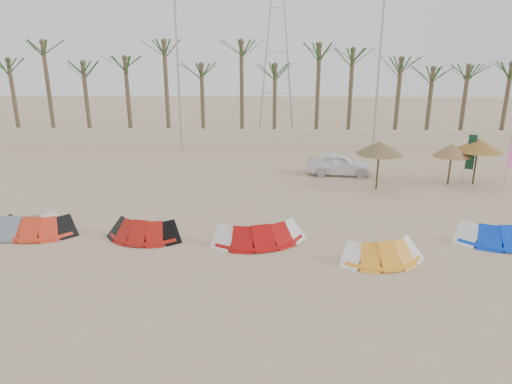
{
  "coord_description": "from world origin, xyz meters",
  "views": [
    {
      "loc": [
        0.69,
        -12.9,
        7.28
      ],
      "look_at": [
        0.0,
        6.0,
        1.3
      ],
      "focal_mm": 32.0,
      "sensor_mm": 36.0,
      "label": 1
    }
  ],
  "objects_px": {
    "kite_grey": "(20,222)",
    "parasol_right": "(478,145)",
    "kite_red_mid": "(145,227)",
    "kite_blue": "(501,230)",
    "kite_orange": "(381,248)",
    "parasol_mid": "(452,150)",
    "kite_red_left": "(39,223)",
    "kite_red_right": "(259,230)",
    "parasol_left": "(379,148)",
    "car": "(339,164)"
  },
  "relations": [
    {
      "from": "kite_red_left",
      "to": "kite_orange",
      "type": "distance_m",
      "value": 13.63
    },
    {
      "from": "kite_red_mid",
      "to": "parasol_mid",
      "type": "distance_m",
      "value": 16.95
    },
    {
      "from": "car",
      "to": "kite_red_right",
      "type": "bearing_deg",
      "value": 159.98
    },
    {
      "from": "kite_red_right",
      "to": "parasol_left",
      "type": "distance_m",
      "value": 9.5
    },
    {
      "from": "kite_grey",
      "to": "kite_blue",
      "type": "relative_size",
      "value": 0.98
    },
    {
      "from": "parasol_left",
      "to": "car",
      "type": "bearing_deg",
      "value": 118.97
    },
    {
      "from": "kite_grey",
      "to": "kite_red_mid",
      "type": "height_order",
      "value": "same"
    },
    {
      "from": "kite_blue",
      "to": "car",
      "type": "xyz_separation_m",
      "value": [
        -5.09,
        9.64,
        0.24
      ]
    },
    {
      "from": "kite_grey",
      "to": "kite_red_right",
      "type": "relative_size",
      "value": 0.94
    },
    {
      "from": "kite_red_left",
      "to": "kite_red_mid",
      "type": "height_order",
      "value": "same"
    },
    {
      "from": "kite_red_left",
      "to": "parasol_left",
      "type": "relative_size",
      "value": 1.21
    },
    {
      "from": "kite_red_mid",
      "to": "parasol_mid",
      "type": "xyz_separation_m",
      "value": [
        14.9,
        7.93,
        1.53
      ]
    },
    {
      "from": "kite_red_mid",
      "to": "kite_blue",
      "type": "relative_size",
      "value": 0.85
    },
    {
      "from": "kite_grey",
      "to": "kite_red_mid",
      "type": "distance_m",
      "value": 5.36
    },
    {
      "from": "kite_orange",
      "to": "parasol_mid",
      "type": "distance_m",
      "value": 11.39
    },
    {
      "from": "kite_blue",
      "to": "kite_red_mid",
      "type": "bearing_deg",
      "value": -179.13
    },
    {
      "from": "kite_red_left",
      "to": "car",
      "type": "bearing_deg",
      "value": 35.35
    },
    {
      "from": "parasol_mid",
      "to": "kite_blue",
      "type": "bearing_deg",
      "value": -95.45
    },
    {
      "from": "car",
      "to": "kite_orange",
      "type": "bearing_deg",
      "value": -176.14
    },
    {
      "from": "parasol_right",
      "to": "parasol_left",
      "type": "bearing_deg",
      "value": -168.25
    },
    {
      "from": "kite_red_right",
      "to": "parasol_left",
      "type": "relative_size",
      "value": 1.47
    },
    {
      "from": "kite_grey",
      "to": "kite_orange",
      "type": "xyz_separation_m",
      "value": [
        14.37,
        -2.11,
        -0.0
      ]
    },
    {
      "from": "kite_grey",
      "to": "parasol_mid",
      "type": "bearing_deg",
      "value": 20.4
    },
    {
      "from": "kite_red_mid",
      "to": "parasol_right",
      "type": "bearing_deg",
      "value": 26.28
    },
    {
      "from": "kite_grey",
      "to": "parasol_left",
      "type": "relative_size",
      "value": 1.37
    },
    {
      "from": "kite_red_mid",
      "to": "parasol_mid",
      "type": "relative_size",
      "value": 1.37
    },
    {
      "from": "parasol_left",
      "to": "parasol_right",
      "type": "xyz_separation_m",
      "value": [
        5.62,
        1.17,
        -0.06
      ]
    },
    {
      "from": "kite_grey",
      "to": "kite_red_mid",
      "type": "xyz_separation_m",
      "value": [
        5.34,
        -0.41,
        -0.0
      ]
    },
    {
      "from": "kite_red_mid",
      "to": "parasol_right",
      "type": "distance_m",
      "value": 18.31
    },
    {
      "from": "parasol_mid",
      "to": "car",
      "type": "xyz_separation_m",
      "value": [
        -5.82,
        1.92,
        -1.29
      ]
    },
    {
      "from": "kite_orange",
      "to": "parasol_left",
      "type": "bearing_deg",
      "value": 78.93
    },
    {
      "from": "kite_red_left",
      "to": "kite_blue",
      "type": "relative_size",
      "value": 0.86
    },
    {
      "from": "parasol_left",
      "to": "car",
      "type": "height_order",
      "value": "parasol_left"
    },
    {
      "from": "parasol_mid",
      "to": "kite_grey",
      "type": "bearing_deg",
      "value": -159.6
    },
    {
      "from": "kite_orange",
      "to": "kite_red_mid",
      "type": "bearing_deg",
      "value": 169.34
    },
    {
      "from": "kite_orange",
      "to": "car",
      "type": "distance_m",
      "value": 11.55
    },
    {
      "from": "kite_blue",
      "to": "parasol_right",
      "type": "height_order",
      "value": "parasol_right"
    },
    {
      "from": "kite_blue",
      "to": "parasol_right",
      "type": "xyz_separation_m",
      "value": [
        2.17,
        7.85,
        1.81
      ]
    },
    {
      "from": "kite_red_left",
      "to": "parasol_right",
      "type": "bearing_deg",
      "value": 20.61
    },
    {
      "from": "kite_red_mid",
      "to": "parasol_right",
      "type": "xyz_separation_m",
      "value": [
        16.33,
        8.07,
        1.81
      ]
    },
    {
      "from": "parasol_right",
      "to": "kite_red_left",
      "type": "bearing_deg",
      "value": -159.39
    },
    {
      "from": "kite_blue",
      "to": "parasol_left",
      "type": "distance_m",
      "value": 7.75
    },
    {
      "from": "kite_red_left",
      "to": "parasol_left",
      "type": "bearing_deg",
      "value": 23.67
    },
    {
      "from": "kite_red_mid",
      "to": "parasol_left",
      "type": "bearing_deg",
      "value": 32.77
    },
    {
      "from": "kite_red_left",
      "to": "parasol_mid",
      "type": "bearing_deg",
      "value": 21.65
    },
    {
      "from": "kite_blue",
      "to": "parasol_mid",
      "type": "height_order",
      "value": "parasol_mid"
    },
    {
      "from": "kite_red_mid",
      "to": "kite_blue",
      "type": "distance_m",
      "value": 14.17
    },
    {
      "from": "kite_grey",
      "to": "parasol_right",
      "type": "height_order",
      "value": "parasol_right"
    },
    {
      "from": "kite_red_right",
      "to": "parasol_right",
      "type": "relative_size",
      "value": 1.5
    },
    {
      "from": "kite_blue",
      "to": "car",
      "type": "height_order",
      "value": "car"
    }
  ]
}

